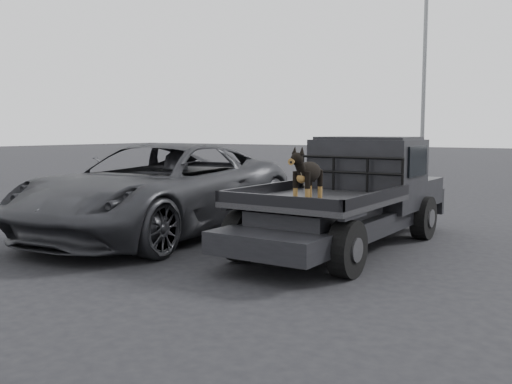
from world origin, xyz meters
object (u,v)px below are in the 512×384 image
Objects in this scene: parked_suv at (159,189)px; floodlight_near at (426,17)px; dog at (308,177)px; flatbed_ute at (344,220)px.

parked_suv is 19.05m from floodlight_near.
dog is 3.74m from parked_suv.
dog is (0.22, -1.66, 0.83)m from flatbed_ute.
floodlight_near is at bearing 103.05° from dog.
dog is at bearing -76.95° from floodlight_near.
floodlight_near reaches higher than parked_suv.
parked_suv reaches higher than flatbed_ute.
floodlight_near is (-4.18, 17.33, 6.42)m from flatbed_ute.
floodlight_near reaches higher than flatbed_ute.
parked_suv is (-3.59, 0.95, -0.45)m from dog.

